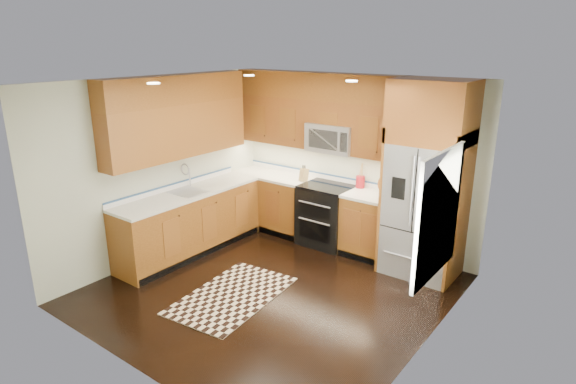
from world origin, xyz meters
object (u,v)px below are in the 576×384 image
Objects in this scene: refrigerator at (427,181)px; utensil_crock at (360,179)px; knife_block at (304,175)px; range at (326,215)px; rug at (232,295)px.

utensil_crock is at bearing 166.38° from refrigerator.
utensil_crock is at bearing 13.63° from knife_block.
refrigerator is 2.01m from knife_block.
refrigerator is 1.17m from utensil_crock.
rug is (-0.04, -2.08, -0.46)m from range.
rug is 4.25× the size of utensil_crock.
refrigerator reaches higher than rug.
refrigerator is (1.55, -0.04, 0.83)m from range.
knife_block is at bearing 94.84° from rug.
utensil_crock reaches higher than rug.
knife_block is (-1.99, 0.06, -0.26)m from refrigerator.
range is 0.59× the size of rug.
rug is 6.32× the size of knife_block.
range is at bearing -2.29° from knife_block.
utensil_crock reaches higher than knife_block.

